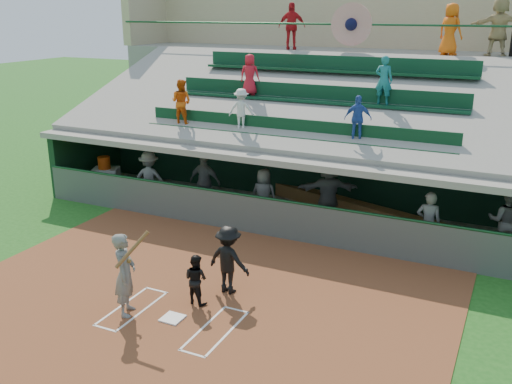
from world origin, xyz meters
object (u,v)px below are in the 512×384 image
at_px(catcher, 196,279).
at_px(water_cooler, 104,163).
at_px(home_plate, 172,318).
at_px(batter_at_plate, 125,274).
at_px(white_table, 106,178).

xyz_separation_m(catcher, water_cooler, (-7.10, 5.59, 0.43)).
bearing_deg(home_plate, water_cooler, 137.58).
relative_size(batter_at_plate, white_table, 2.25).
bearing_deg(catcher, white_table, -28.88).
xyz_separation_m(home_plate, water_cooler, (-7.01, 6.41, 0.98)).
bearing_deg(home_plate, catcher, 83.62).
distance_m(batter_at_plate, catcher, 1.52).
bearing_deg(white_table, home_plate, -66.79).
height_order(home_plate, white_table, white_table).
distance_m(batter_at_plate, white_table, 9.03).
xyz_separation_m(home_plate, catcher, (0.09, 0.82, 0.55)).
xyz_separation_m(batter_at_plate, water_cooler, (-6.03, 6.61, 0.08)).
bearing_deg(batter_at_plate, home_plate, 11.47).
bearing_deg(batter_at_plate, catcher, 43.44).
distance_m(catcher, white_table, 9.11).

